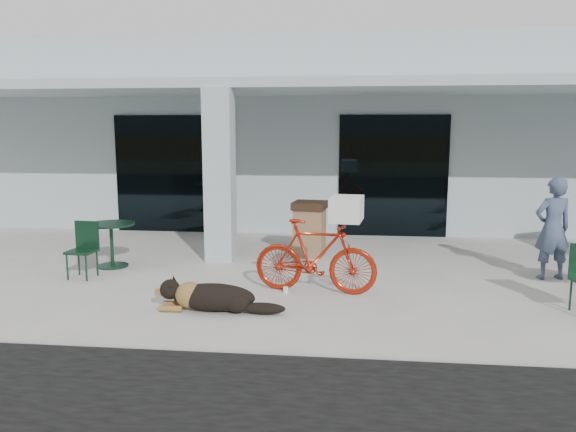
# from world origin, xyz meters

# --- Properties ---
(ground) EXTENTS (80.00, 80.00, 0.00)m
(ground) POSITION_xyz_m (0.00, 0.00, 0.00)
(ground) COLOR beige
(ground) RESTS_ON ground
(building) EXTENTS (22.00, 7.00, 4.50)m
(building) POSITION_xyz_m (0.00, 8.50, 2.25)
(building) COLOR #A2B2B8
(building) RESTS_ON ground
(storefront_glass_left) EXTENTS (2.80, 0.06, 2.70)m
(storefront_glass_left) POSITION_xyz_m (-3.20, 4.98, 1.35)
(storefront_glass_left) COLOR black
(storefront_glass_left) RESTS_ON ground
(storefront_glass_right) EXTENTS (2.40, 0.06, 2.70)m
(storefront_glass_right) POSITION_xyz_m (1.80, 4.98, 1.35)
(storefront_glass_right) COLOR black
(storefront_glass_right) RESTS_ON ground
(column) EXTENTS (0.50, 0.50, 3.12)m
(column) POSITION_xyz_m (-1.50, 2.30, 1.56)
(column) COLOR #A2B2B8
(column) RESTS_ON ground
(overhang) EXTENTS (22.00, 2.80, 0.18)m
(overhang) POSITION_xyz_m (0.00, 3.60, 3.21)
(overhang) COLOR #A2B2B8
(overhang) RESTS_ON column
(bicycle) EXTENTS (1.87, 0.74, 1.09)m
(bicycle) POSITION_xyz_m (0.37, 0.40, 0.55)
(bicycle) COLOR #A8210D
(bicycle) RESTS_ON ground
(laundry_basket) EXTENTS (0.51, 0.64, 0.35)m
(laundry_basket) POSITION_xyz_m (0.81, 0.34, 1.27)
(laundry_basket) COLOR white
(laundry_basket) RESTS_ON bicycle
(dog) EXTENTS (1.31, 0.47, 0.43)m
(dog) POSITION_xyz_m (-0.92, -0.62, 0.22)
(dog) COLOR black
(dog) RESTS_ON ground
(cup_near_dog) EXTENTS (0.08, 0.08, 0.09)m
(cup_near_dog) POSITION_xyz_m (-0.07, 0.32, 0.05)
(cup_near_dog) COLOR white
(cup_near_dog) RESTS_ON ground
(cafe_table_near) EXTENTS (1.02, 1.02, 0.77)m
(cafe_table_near) POSITION_xyz_m (-3.28, 1.55, 0.39)
(cafe_table_near) COLOR #133722
(cafe_table_near) RESTS_ON ground
(cafe_chair_near) EXTENTS (0.45, 0.49, 0.91)m
(cafe_chair_near) POSITION_xyz_m (-3.44, 0.78, 0.46)
(cafe_chair_near) COLOR #133722
(cafe_chair_near) RESTS_ON ground
(person) EXTENTS (0.68, 0.52, 1.66)m
(person) POSITION_xyz_m (4.09, 1.57, 0.83)
(person) COLOR #3C4A66
(person) RESTS_ON ground
(trash_receptacle) EXTENTS (0.68, 0.68, 1.04)m
(trash_receptacle) POSITION_xyz_m (0.11, 2.80, 0.52)
(trash_receptacle) COLOR brown
(trash_receptacle) RESTS_ON ground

